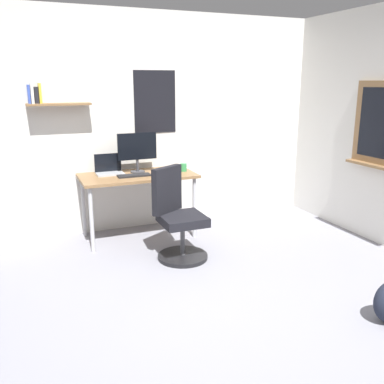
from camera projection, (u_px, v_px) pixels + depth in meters
name	position (u px, v px, depth m)	size (l,w,h in m)	color
ground_plane	(218.00, 321.00, 3.30)	(5.20, 5.20, 0.00)	gray
wall_back	(131.00, 123.00, 5.15)	(5.00, 0.30, 2.60)	silver
desk	(138.00, 181.00, 4.93)	(1.31, 0.67, 0.75)	olive
office_chair	(178.00, 220.00, 4.39)	(0.55, 0.56, 0.95)	black
laptop	(109.00, 169.00, 4.92)	(0.31, 0.21, 0.23)	#ADAFB5
monitor_primary	(137.00, 150.00, 4.95)	(0.46, 0.17, 0.46)	#38383D
keyboard	(134.00, 175.00, 4.81)	(0.37, 0.13, 0.02)	black
computer_mouse	(158.00, 173.00, 4.91)	(0.10, 0.06, 0.03)	#262628
coffee_mug	(184.00, 167.00, 5.07)	(0.08, 0.08, 0.09)	#338C4C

